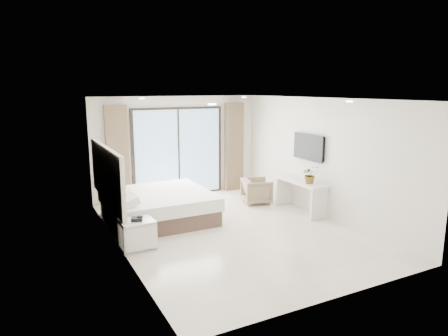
% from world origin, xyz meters
% --- Properties ---
extents(ground, '(6.20, 6.20, 0.00)m').
position_xyz_m(ground, '(0.00, 0.00, 0.00)').
color(ground, beige).
rests_on(ground, ground).
extents(room_shell, '(4.62, 6.22, 2.72)m').
position_xyz_m(room_shell, '(-0.20, 0.89, 1.58)').
color(room_shell, silver).
rests_on(room_shell, ground).
extents(bed, '(2.24, 2.14, 0.77)m').
position_xyz_m(bed, '(-1.18, 1.30, 0.33)').
color(bed, brown).
rests_on(bed, ground).
extents(nightstand, '(0.61, 0.50, 0.55)m').
position_xyz_m(nightstand, '(-2.02, -0.10, 0.28)').
color(nightstand, silver).
rests_on(nightstand, ground).
extents(phone, '(0.24, 0.21, 0.07)m').
position_xyz_m(phone, '(-2.02, -0.14, 0.58)').
color(phone, black).
rests_on(phone, nightstand).
extents(console_desk, '(0.47, 1.49, 0.77)m').
position_xyz_m(console_desk, '(2.04, 0.37, 0.56)').
color(console_desk, silver).
rests_on(console_desk, ground).
extents(plant, '(0.49, 0.52, 0.32)m').
position_xyz_m(plant, '(2.04, 0.03, 0.93)').
color(plant, '#33662D').
rests_on(plant, console_desk).
extents(armchair, '(0.79, 0.82, 0.70)m').
position_xyz_m(armchair, '(1.51, 1.47, 0.35)').
color(armchair, '#847756').
rests_on(armchair, ground).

